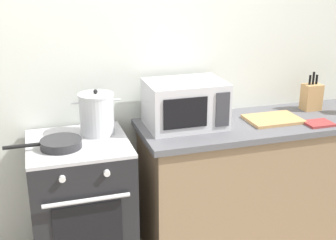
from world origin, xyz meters
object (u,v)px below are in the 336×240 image
object	(u,v)px
frying_pan	(60,144)
knife_block	(311,97)
stove	(82,209)
cutting_board	(273,119)
microwave	(185,104)
stock_pot	(97,114)
oven_mitt	(319,123)

from	to	relation	value
frying_pan	knife_block	bearing A→B (deg)	6.43
stove	cutting_board	world-z (taller)	cutting_board
microwave	cutting_board	size ratio (longest dim) A/B	1.39
stock_pot	oven_mitt	world-z (taller)	stock_pot
stock_pot	oven_mitt	size ratio (longest dim) A/B	1.68
frying_pan	oven_mitt	xyz separation A→B (m)	(1.67, -0.10, -0.02)
stock_pot	knife_block	distance (m)	1.56
oven_mitt	stock_pot	bearing A→B (deg)	169.58
stove	oven_mitt	xyz separation A→B (m)	(1.56, -0.16, 0.47)
stove	knife_block	bearing A→B (deg)	4.75
stove	stock_pot	bearing A→B (deg)	37.00
microwave	cutting_board	bearing A→B (deg)	-7.30
microwave	cutting_board	world-z (taller)	microwave
frying_pan	oven_mitt	size ratio (longest dim) A/B	2.44
knife_block	cutting_board	bearing A→B (deg)	-159.97
frying_pan	oven_mitt	distance (m)	1.67
cutting_board	microwave	bearing A→B (deg)	172.70
frying_pan	microwave	world-z (taller)	microwave
cutting_board	oven_mitt	bearing A→B (deg)	-32.83
stove	oven_mitt	bearing A→B (deg)	-5.80
stove	knife_block	xyz separation A→B (m)	(1.70, 0.14, 0.56)
knife_block	stock_pot	bearing A→B (deg)	-178.61
microwave	oven_mitt	xyz separation A→B (m)	(0.86, -0.24, -0.14)
stove	frying_pan	bearing A→B (deg)	-149.54
frying_pan	knife_block	size ratio (longest dim) A/B	1.57
frying_pan	cutting_board	world-z (taller)	frying_pan
microwave	stock_pot	bearing A→B (deg)	177.57
cutting_board	knife_block	xyz separation A→B (m)	(0.38, 0.14, 0.09)
stove	microwave	xyz separation A→B (m)	(0.71, 0.08, 0.61)
microwave	knife_block	size ratio (longest dim) A/B	1.78
stove	stock_pot	distance (m)	0.61
microwave	knife_block	distance (m)	1.00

